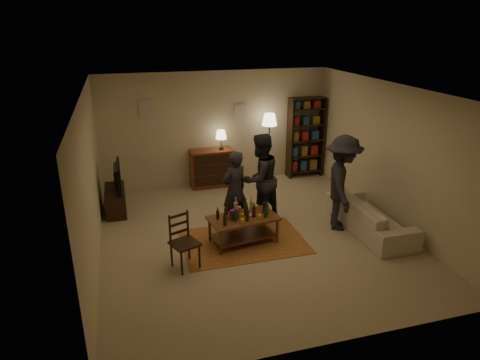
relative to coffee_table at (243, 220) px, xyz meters
name	(u,v)px	position (x,y,z in m)	size (l,w,h in m)	color
floor	(253,235)	(0.25, 0.19, -0.43)	(6.00, 6.00, 0.00)	#C6B793
room_shell	(189,111)	(-0.40, 3.17, 1.38)	(6.00, 6.00, 6.00)	beige
rug	(243,241)	(0.00, 0.00, -0.43)	(2.20, 1.50, 0.01)	brown
coffee_table	(243,220)	(0.00, 0.00, 0.00)	(1.30, 0.83, 0.84)	brown
dining_chair	(183,239)	(-1.16, -0.51, 0.06)	(0.52, 0.52, 0.93)	black
tv_stand	(115,194)	(-2.19, 1.99, -0.05)	(0.40, 1.00, 1.06)	black
dresser	(212,167)	(0.06, 2.91, 0.04)	(1.00, 0.50, 1.36)	brown
bookshelf	(306,137)	(2.50, 2.97, 0.60)	(0.90, 0.34, 2.02)	black
floor_lamp	(269,124)	(1.48, 2.84, 1.01)	(0.36, 0.36, 1.70)	black
sofa	(370,216)	(2.45, -0.21, -0.13)	(2.08, 0.81, 0.61)	beige
person_left	(235,190)	(0.02, 0.66, 0.33)	(0.56, 0.37, 1.53)	#27262D
person_right	(260,179)	(0.56, 0.78, 0.46)	(0.87, 0.68, 1.78)	#222228
person_by_sofa	(342,183)	(1.95, 0.06, 0.48)	(1.18, 0.68, 1.83)	#242229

